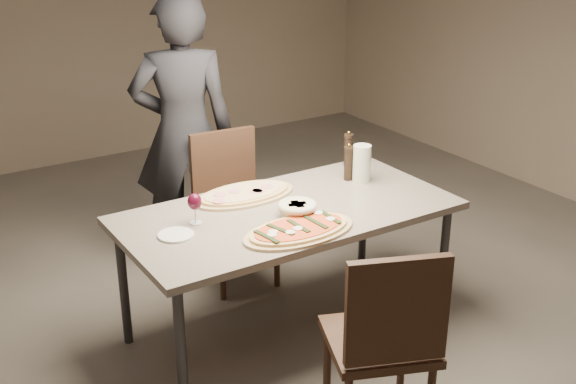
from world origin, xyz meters
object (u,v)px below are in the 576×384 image
zucchini_pizza (299,230)px  carafe (362,163)px  chair_near (386,334)px  chair_far (231,199)px  pepper_mill_left (348,163)px  diner (183,134)px  dining_table (288,219)px  bread_basket (297,208)px  ham_pizza (245,194)px

zucchini_pizza → carafe: (0.70, 0.40, 0.09)m
chair_near → chair_far: size_ratio=1.02×
pepper_mill_left → diner: bearing=125.2°
dining_table → bread_basket: size_ratio=8.68×
ham_pizza → bread_basket: bearing=-61.7°
chair_far → carafe: bearing=135.8°
zucchini_pizza → carafe: carafe is taller
diner → carafe: bearing=147.5°
ham_pizza → chair_near: 1.28m
pepper_mill_left → chair_near: 1.37m
bread_basket → chair_near: size_ratio=0.21×
dining_table → ham_pizza: size_ratio=2.99×
pepper_mill_left → chair_near: (-0.66, -1.16, -0.31)m
chair_far → diner: bearing=-60.5°
ham_pizza → chair_near: chair_near is taller
dining_table → chair_near: 0.99m
carafe → diner: bearing=125.6°
dining_table → carafe: (0.59, 0.12, 0.17)m
dining_table → chair_far: chair_far is taller
bread_basket → chair_near: (-0.11, -0.88, -0.25)m
carafe → chair_near: bearing=-122.8°
pepper_mill_left → diner: size_ratio=0.12×
bread_basket → pepper_mill_left: (0.54, 0.28, 0.06)m
ham_pizza → dining_table: bearing=-55.7°
ham_pizza → diner: 0.82m
dining_table → bread_basket: (-0.01, -0.10, 0.10)m
zucchini_pizza → chair_near: (-0.00, -0.70, -0.22)m
zucchini_pizza → chair_far: (0.16, 1.03, -0.23)m
carafe → diner: 1.19m
ham_pizza → bread_basket: (0.10, -0.38, 0.03)m
bread_basket → diner: 1.20m
bread_basket → carafe: bearing=20.4°
chair_near → bread_basket: bearing=104.7°
pepper_mill_left → chair_far: bearing=130.5°
zucchini_pizza → carafe: 0.82m
pepper_mill_left → chair_far: 0.81m
chair_far → diner: (-0.15, 0.34, 0.37)m
ham_pizza → diner: size_ratio=0.33×
ham_pizza → chair_far: bearing=84.1°
dining_table → bread_basket: 0.14m
dining_table → chair_near: bearing=-96.9°
bread_basket → chair_far: (0.06, 0.85, -0.26)m
dining_table → carafe: 0.63m
zucchini_pizza → pepper_mill_left: pepper_mill_left is taller
zucchini_pizza → carafe: size_ratio=2.78×
pepper_mill_left → carafe: pepper_mill_left is taller
ham_pizza → carafe: bearing=0.3°
zucchini_pizza → diner: 1.37m
dining_table → carafe: carafe is taller
ham_pizza → pepper_mill_left: 0.66m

